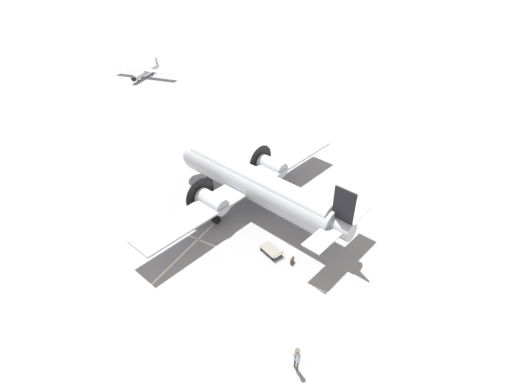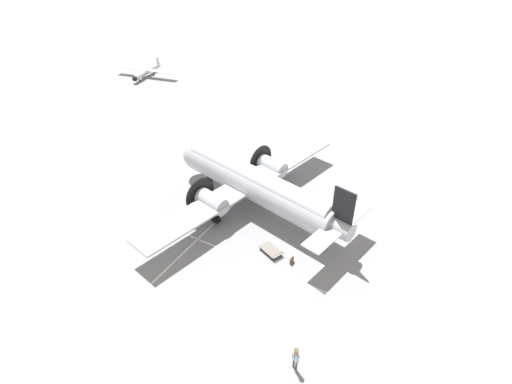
% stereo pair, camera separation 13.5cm
% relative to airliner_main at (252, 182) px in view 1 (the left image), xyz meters
% --- Properties ---
extents(ground_plane, '(300.00, 300.00, 0.00)m').
position_rel_airliner_main_xyz_m(ground_plane, '(0.10, 0.45, -2.64)').
color(ground_plane, gray).
extents(apron_line_eastwest, '(120.00, 0.16, 0.01)m').
position_rel_airliner_main_xyz_m(apron_line_eastwest, '(0.10, -1.64, -2.64)').
color(apron_line_eastwest, silver).
rests_on(apron_line_eastwest, ground_plane).
extents(apron_line_northsouth, '(0.16, 120.00, 0.01)m').
position_rel_airliner_main_xyz_m(apron_line_northsouth, '(6.35, 0.45, -2.64)').
color(apron_line_northsouth, silver).
rests_on(apron_line_northsouth, ground_plane).
extents(airliner_main, '(23.55, 19.40, 6.16)m').
position_rel_airliner_main_xyz_m(airliner_main, '(0.00, 0.00, 0.00)').
color(airliner_main, '#ADB2BC').
rests_on(airliner_main, ground_plane).
extents(crew_foreground, '(0.41, 0.56, 1.83)m').
position_rel_airliner_main_xyz_m(crew_foreground, '(12.79, 10.47, -1.50)').
color(crew_foreground, '#473D2D').
rests_on(crew_foreground, ground_plane).
extents(suitcase_near_door, '(0.47, 0.14, 0.54)m').
position_rel_airliner_main_xyz_m(suitcase_near_door, '(4.87, 6.45, -2.39)').
color(suitcase_near_door, '#47331E').
rests_on(suitcase_near_door, ground_plane).
extents(baggage_cart, '(1.66, 2.14, 0.56)m').
position_rel_airliner_main_xyz_m(baggage_cart, '(4.69, 4.49, -2.37)').
color(baggage_cart, '#6B665B').
rests_on(baggage_cart, ground_plane).
extents(light_aircraft_distant, '(8.26, 10.94, 2.09)m').
position_rel_airliner_main_xyz_m(light_aircraft_distant, '(-22.20, -33.55, -1.79)').
color(light_aircraft_distant, '#B7BCC6').
rests_on(light_aircraft_distant, ground_plane).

